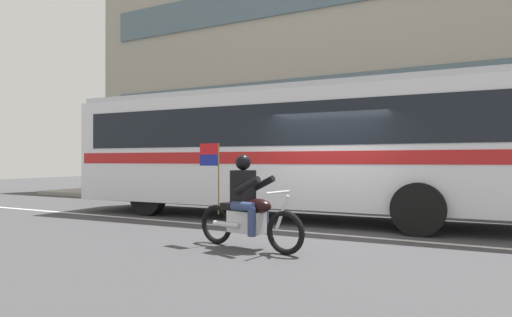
{
  "coord_description": "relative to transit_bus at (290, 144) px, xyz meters",
  "views": [
    {
      "loc": [
        2.83,
        -8.84,
        1.47
      ],
      "look_at": [
        -1.34,
        -0.77,
        1.51
      ],
      "focal_mm": 30.12,
      "sensor_mm": 36.0,
      "label": 1
    }
  ],
  "objects": [
    {
      "name": "lane_center_stripe",
      "position": [
        1.4,
        -1.79,
        -1.88
      ],
      "size": [
        26.6,
        0.14,
        0.01
      ],
      "primitive_type": "cube",
      "color": "silver",
      "rests_on": "ground_plane"
    },
    {
      "name": "ground_plane",
      "position": [
        1.4,
        -1.19,
        -1.88
      ],
      "size": [
        60.0,
        60.0,
        0.0
      ],
      "primitive_type": "plane",
      "color": "#3D3D3F"
    },
    {
      "name": "sidewalk_curb",
      "position": [
        1.4,
        3.91,
        -1.81
      ],
      "size": [
        28.0,
        3.8,
        0.15
      ],
      "primitive_type": "cube",
      "color": "gray",
      "rests_on": "ground_plane"
    },
    {
      "name": "transit_bus",
      "position": [
        0.0,
        0.0,
        0.0
      ],
      "size": [
        11.74,
        3.04,
        3.22
      ],
      "color": "silver",
      "rests_on": "ground_plane"
    },
    {
      "name": "motorcycle_with_rider",
      "position": [
        0.83,
        -3.76,
        -1.22
      ],
      "size": [
        2.17,
        0.7,
        1.78
      ],
      "color": "black",
      "rests_on": "ground_plane"
    },
    {
      "name": "fire_hydrant",
      "position": [
        2.35,
        2.99,
        -1.36
      ],
      "size": [
        0.22,
        0.3,
        0.75
      ],
      "color": "red",
      "rests_on": "sidewalk_curb"
    },
    {
      "name": "office_building_facade",
      "position": [
        1.4,
        6.19,
        3.87
      ],
      "size": [
        28.0,
        0.89,
        11.5
      ],
      "color": "gray",
      "rests_on": "ground_plane"
    }
  ]
}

